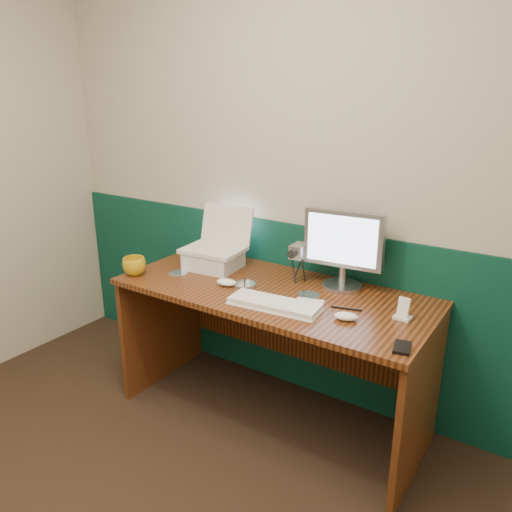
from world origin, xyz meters
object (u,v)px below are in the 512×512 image
Objects in this scene: mug at (134,266)px; camcorder at (299,261)px; desk at (272,355)px; monitor at (344,250)px; keyboard at (274,305)px; laptop at (213,228)px.

camcorder is at bearing 27.11° from mug.
desk is 4.01× the size of monitor.
mug is 0.57× the size of camcorder.
monitor is 0.47m from keyboard.
monitor is at bearing 4.70° from laptop.
laptop is 0.47m from mug.
laptop is 0.66m from keyboard.
monitor is (0.28, 0.22, 0.57)m from desk.
desk is at bearing 118.46° from keyboard.
laptop reaches higher than camcorder.
monitor reaches higher than camcorder.
monitor reaches higher than laptop.
camcorder is (0.79, 0.41, 0.06)m from mug.
desk is 0.76m from laptop.
mug is (-0.74, -0.23, 0.42)m from desk.
laptop reaches higher than mug.
camcorder is at bearing -174.07° from monitor.
keyboard is at bearing -117.26° from monitor.
desk is 0.88m from mug.
desk is at bearing -147.03° from monitor.
laptop reaches higher than keyboard.
mug is at bearing -162.78° from desk.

